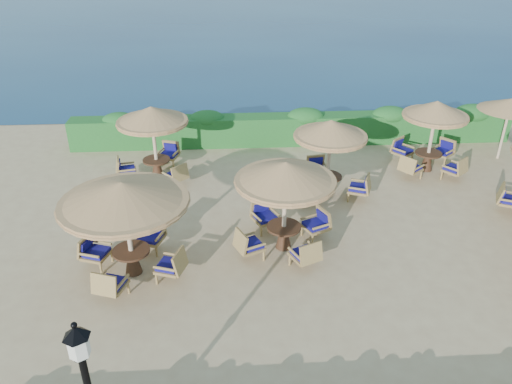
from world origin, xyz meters
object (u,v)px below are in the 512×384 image
object	(u,v)px
cafe_set_1	(285,191)
cafe_set_5	(433,128)
cafe_set_0	(125,209)
extra_parasol	(511,105)
cafe_set_4	(330,145)
cafe_set_3	(153,130)

from	to	relation	value
cafe_set_1	cafe_set_5	bearing A→B (deg)	38.82
cafe_set_0	cafe_set_5	distance (m)	11.34
extra_parasol	cafe_set_1	xyz separation A→B (m)	(-9.00, -5.55, -0.36)
cafe_set_1	cafe_set_4	size ratio (longest dim) A/B	1.03
extra_parasol	cafe_set_3	bearing A→B (deg)	-176.17
extra_parasol	cafe_set_4	bearing A→B (deg)	-160.67
cafe_set_4	cafe_set_5	size ratio (longest dim) A/B	1.04
cafe_set_3	cafe_set_5	world-z (taller)	same
cafe_set_4	cafe_set_1	bearing A→B (deg)	-120.48
cafe_set_1	cafe_set_4	xyz separation A→B (m)	(1.78, 3.02, -0.01)
cafe_set_0	cafe_set_3	world-z (taller)	same
extra_parasol	cafe_set_1	distance (m)	10.58
extra_parasol	cafe_set_3	distance (m)	13.07
cafe_set_5	extra_parasol	bearing A→B (deg)	15.29
cafe_set_0	cafe_set_3	bearing A→B (deg)	90.04
cafe_set_1	cafe_set_4	world-z (taller)	same
cafe_set_0	cafe_set_3	xyz separation A→B (m)	(-0.00, 5.59, -0.10)
cafe_set_0	cafe_set_1	world-z (taller)	same
extra_parasol	cafe_set_1	world-z (taller)	cafe_set_1
cafe_set_1	cafe_set_5	xyz separation A→B (m)	(5.82, 4.69, -0.14)
cafe_set_3	cafe_set_5	xyz separation A→B (m)	(9.86, 0.00, -0.16)
cafe_set_0	cafe_set_4	bearing A→B (deg)	34.04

